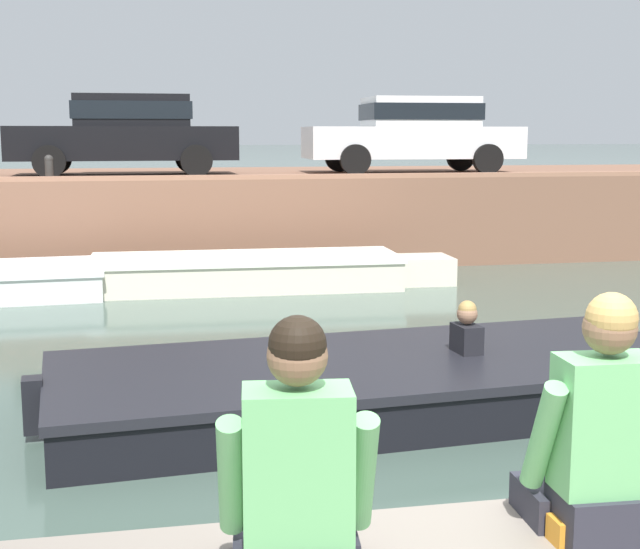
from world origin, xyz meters
TOP-DOWN VIEW (x-y plane):
  - ground_plane at (0.00, 6.16)m, footprint 400.00×400.00m
  - far_quay_wall at (0.00, 15.32)m, footprint 60.00×6.00m
  - far_wall_coping at (0.00, 12.44)m, footprint 60.00×0.24m
  - boat_moored_central_cream at (0.49, 10.69)m, footprint 5.87×1.76m
  - motorboat_passing at (0.97, 4.14)m, footprint 7.07×2.76m
  - car_left_inner_black at (-1.62, 14.48)m, footprint 4.33×2.01m
  - car_centre_white at (4.19, 14.48)m, footprint 4.42×2.02m
  - mooring_bollard_mid at (-2.91, 12.57)m, footprint 0.15×0.15m
  - person_seated_left at (-0.85, -0.58)m, footprint 0.56×0.56m
  - person_seated_right at (0.35, -0.39)m, footprint 0.54×0.54m
  - snack_bag at (0.24, -0.44)m, footprint 0.18×0.12m

SIDE VIEW (x-z plane):
  - ground_plane at x=0.00m, z-range 0.00..0.00m
  - motorboat_passing at x=0.97m, z-range -0.24..0.70m
  - boat_moored_central_cream at x=0.49m, z-range 0.00..0.53m
  - far_quay_wall at x=0.00m, z-range 0.00..1.65m
  - snack_bag at x=0.24m, z-range 0.91..1.01m
  - person_seated_left at x=-0.85m, z-range 0.80..1.76m
  - person_seated_right at x=0.35m, z-range 0.80..1.76m
  - far_wall_coping at x=0.00m, z-range 1.65..1.73m
  - mooring_bollard_mid at x=-2.91m, z-range 1.67..2.12m
  - car_centre_white at x=4.19m, z-range 1.73..3.27m
  - car_left_inner_black at x=-1.62m, z-range 1.73..3.27m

